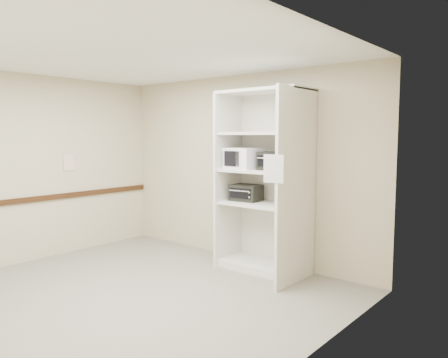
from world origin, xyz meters
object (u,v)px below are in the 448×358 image
Objects in this scene: microwave at (243,158)px; toaster_oven_lower at (246,193)px; toaster_oven_upper at (276,161)px; shelving_unit at (267,188)px.

microwave reaches higher than toaster_oven_lower.
toaster_oven_upper reaches higher than toaster_oven_lower.
toaster_oven_lower is (-0.49, 0.01, -0.46)m from toaster_oven_upper.
microwave is 0.48m from toaster_oven_lower.
shelving_unit is 0.37m from toaster_oven_lower.
toaster_oven_upper is (0.13, 0.01, 0.36)m from shelving_unit.
toaster_oven_upper is (0.49, 0.06, -0.02)m from microwave.
shelving_unit reaches higher than microwave.
microwave is (-0.36, -0.05, 0.38)m from shelving_unit.
toaster_oven_upper is 1.02× the size of toaster_oven_lower.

